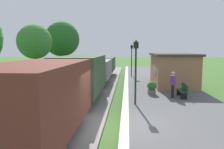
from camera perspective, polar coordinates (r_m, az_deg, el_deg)
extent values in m
plane|color=#3D6628|center=(9.40, 0.82, -14.60)|extent=(160.00, 160.00, 0.00)
cube|color=#565659|center=(9.72, 20.57, -13.51)|extent=(6.00, 60.00, 0.25)
cube|color=silver|center=(9.29, 3.35, -13.18)|extent=(0.36, 60.00, 0.01)
cube|color=gray|center=(9.80, -13.74, -13.50)|extent=(3.80, 60.00, 0.12)
cube|color=slate|center=(9.57, -9.55, -13.08)|extent=(0.07, 60.00, 0.14)
cube|color=slate|center=(9.99, -17.79, -12.44)|extent=(0.07, 60.00, 0.14)
cube|color=brown|center=(7.41, -19.11, -5.65)|extent=(2.50, 5.60, 2.20)
cube|color=black|center=(7.67, -18.83, -12.60)|extent=(2.10, 5.15, 0.50)
cylinder|color=black|center=(9.33, -14.42, -10.55)|extent=(1.56, 0.84, 0.84)
cylinder|color=black|center=(10.33, -12.42, -7.36)|extent=(0.20, 0.30, 0.20)
cube|color=#384C33|center=(13.64, -8.17, 0.23)|extent=(2.50, 5.60, 2.20)
cube|color=black|center=(13.78, -8.11, -3.70)|extent=(2.10, 5.15, 0.50)
cylinder|color=black|center=(15.56, -6.70, -3.41)|extent=(1.56, 0.84, 0.84)
cylinder|color=black|center=(12.13, -9.88, -6.39)|extent=(1.56, 0.84, 0.84)
cylinder|color=black|center=(16.64, -5.96, -1.86)|extent=(0.20, 0.30, 0.20)
cylinder|color=black|center=(10.98, -11.38, -6.48)|extent=(0.20, 0.30, 0.20)
cube|color=gray|center=(20.14, -4.17, 1.53)|extent=(2.50, 5.60, 1.60)
cube|color=black|center=(20.21, -4.16, -0.30)|extent=(2.10, 5.15, 0.50)
cylinder|color=black|center=(22.00, -3.48, -0.37)|extent=(1.56, 0.84, 0.84)
cylinder|color=black|center=(18.49, -4.95, -1.76)|extent=(1.56, 0.84, 0.84)
cylinder|color=black|center=(23.11, -3.11, 0.60)|extent=(0.20, 0.30, 0.20)
cylinder|color=black|center=(17.32, -5.56, -1.51)|extent=(0.20, 0.30, 0.20)
cube|color=#384C33|center=(26.66, -2.13, 2.84)|extent=(2.50, 5.60, 1.60)
cube|color=black|center=(26.72, -2.12, 1.45)|extent=(2.10, 5.15, 0.50)
cylinder|color=black|center=(28.51, -1.73, 1.29)|extent=(1.56, 0.84, 0.84)
cylinder|color=black|center=(24.97, -2.57, 0.49)|extent=(1.56, 0.84, 0.84)
cylinder|color=black|center=(29.64, -1.50, 1.98)|extent=(0.20, 0.30, 0.20)
cylinder|color=black|center=(23.80, -2.90, 0.79)|extent=(0.20, 0.30, 0.20)
cube|color=#9E6B4C|center=(19.38, 15.71, 1.00)|extent=(3.20, 5.50, 2.60)
cube|color=#3D3833|center=(19.30, 15.85, 5.11)|extent=(3.50, 5.80, 0.18)
cube|color=black|center=(18.03, 11.41, 1.12)|extent=(0.03, 0.90, 0.80)
cube|color=#1E4C2D|center=(14.90, 17.98, -4.12)|extent=(0.42, 1.50, 0.04)
cube|color=#1E4C2D|center=(14.90, 18.73, -3.18)|extent=(0.04, 1.50, 0.45)
cube|color=black|center=(14.37, 18.52, -5.47)|extent=(0.38, 0.06, 0.42)
cube|color=black|center=(15.51, 17.43, -4.53)|extent=(0.38, 0.06, 0.42)
cube|color=#1E4C2D|center=(23.31, 12.92, -0.10)|extent=(0.42, 1.50, 0.04)
cube|color=#1E4C2D|center=(23.31, 13.40, 0.49)|extent=(0.04, 1.50, 0.45)
cube|color=black|center=(22.75, 13.14, -0.86)|extent=(0.38, 0.06, 0.42)
cube|color=black|center=(23.92, 12.69, -0.48)|extent=(0.38, 0.06, 0.42)
cylinder|color=black|center=(14.54, 15.67, -4.34)|extent=(0.15, 0.15, 0.86)
cylinder|color=black|center=(14.69, 15.84, -4.23)|extent=(0.15, 0.15, 0.86)
cube|color=#662D8C|center=(14.49, 15.85, -1.46)|extent=(0.38, 0.45, 0.60)
sphere|color=tan|center=(14.44, 15.91, 0.27)|extent=(0.22, 0.22, 0.22)
cylinder|color=slate|center=(15.41, 10.47, -4.56)|extent=(0.56, 0.56, 0.34)
sphere|color=#2D6B28|center=(15.33, 10.50, -3.00)|extent=(0.64, 0.64, 0.64)
cylinder|color=#193823|center=(12.31, 6.26, -0.60)|extent=(0.11, 0.11, 3.20)
cube|color=black|center=(12.21, 6.37, 7.71)|extent=(0.28, 0.28, 0.36)
sphere|color=#F2E5BF|center=(12.21, 6.37, 7.71)|extent=(0.20, 0.20, 0.20)
cone|color=#193823|center=(12.22, 6.39, 8.84)|extent=(0.20, 0.20, 0.16)
cylinder|color=#193823|center=(24.96, 5.20, 3.17)|extent=(0.11, 0.11, 3.20)
cube|color=black|center=(24.91, 5.24, 7.26)|extent=(0.28, 0.28, 0.36)
sphere|color=#F2E5BF|center=(24.91, 5.24, 7.26)|extent=(0.20, 0.20, 0.20)
cone|color=#193823|center=(24.92, 5.25, 7.81)|extent=(0.20, 0.20, 0.16)
cylinder|color=#4C3823|center=(22.00, -19.53, 1.22)|extent=(0.28, 0.28, 2.87)
sphere|color=#387A33|center=(21.92, -19.81, 8.16)|extent=(3.27, 3.27, 3.27)
cylinder|color=#4C3823|center=(27.44, -12.90, 2.66)|extent=(0.28, 0.28, 3.03)
sphere|color=#235B23|center=(27.40, -13.07, 9.14)|extent=(4.22, 4.22, 4.22)
cylinder|color=#4C3823|center=(32.85, -13.38, 3.22)|extent=(0.28, 0.28, 2.94)
sphere|color=#387A33|center=(32.82, -13.54, 8.90)|extent=(4.75, 4.75, 4.75)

